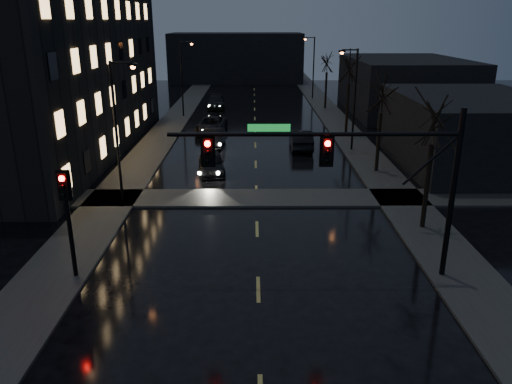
{
  "coord_description": "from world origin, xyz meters",
  "views": [
    {
      "loc": [
        -0.2,
        -9.32,
        10.05
      ],
      "look_at": [
        -0.07,
        10.5,
        3.2
      ],
      "focal_mm": 35.0,
      "sensor_mm": 36.0,
      "label": 1
    }
  ],
  "objects_px": {
    "oncoming_car_a": "(211,163)",
    "lead_car": "(301,139)",
    "oncoming_car_b": "(214,137)",
    "oncoming_car_d": "(216,102)",
    "oncoming_car_c": "(211,125)"
  },
  "relations": [
    {
      "from": "oncoming_car_a",
      "to": "oncoming_car_d",
      "type": "xyz_separation_m",
      "value": [
        -1.56,
        26.81,
        0.03
      ]
    },
    {
      "from": "oncoming_car_b",
      "to": "oncoming_car_c",
      "type": "xyz_separation_m",
      "value": [
        -0.67,
        5.22,
        0.01
      ]
    },
    {
      "from": "oncoming_car_a",
      "to": "oncoming_car_c",
      "type": "distance_m",
      "value": 13.16
    },
    {
      "from": "oncoming_car_a",
      "to": "lead_car",
      "type": "xyz_separation_m",
      "value": [
        6.82,
        6.8,
        0.08
      ]
    },
    {
      "from": "oncoming_car_b",
      "to": "lead_car",
      "type": "bearing_deg",
      "value": -5.98
    },
    {
      "from": "oncoming_car_b",
      "to": "lead_car",
      "type": "height_order",
      "value": "lead_car"
    },
    {
      "from": "oncoming_car_a",
      "to": "lead_car",
      "type": "height_order",
      "value": "lead_car"
    },
    {
      "from": "oncoming_car_b",
      "to": "lead_car",
      "type": "relative_size",
      "value": 0.89
    },
    {
      "from": "oncoming_car_b",
      "to": "oncoming_car_a",
      "type": "bearing_deg",
      "value": -84.59
    },
    {
      "from": "oncoming_car_a",
      "to": "oncoming_car_c",
      "type": "xyz_separation_m",
      "value": [
        -1.04,
        13.12,
        0.0
      ]
    },
    {
      "from": "oncoming_car_a",
      "to": "oncoming_car_b",
      "type": "height_order",
      "value": "oncoming_car_a"
    },
    {
      "from": "oncoming_car_c",
      "to": "oncoming_car_d",
      "type": "height_order",
      "value": "oncoming_car_d"
    },
    {
      "from": "oncoming_car_c",
      "to": "lead_car",
      "type": "relative_size",
      "value": 1.08
    },
    {
      "from": "oncoming_car_b",
      "to": "lead_car",
      "type": "xyz_separation_m",
      "value": [
        7.19,
        -1.1,
        0.08
      ]
    },
    {
      "from": "lead_car",
      "to": "oncoming_car_d",
      "type": "bearing_deg",
      "value": -66.83
    }
  ]
}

